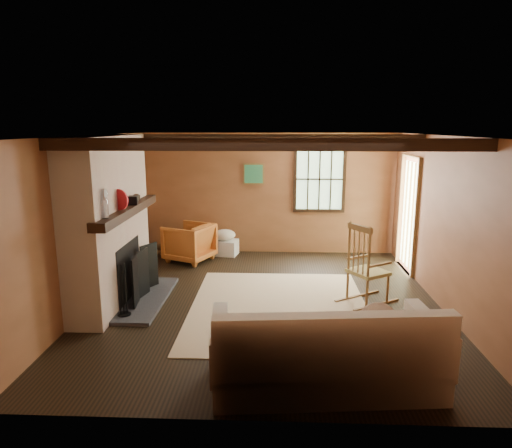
{
  "coord_description": "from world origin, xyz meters",
  "views": [
    {
      "loc": [
        0.13,
        -6.29,
        2.53
      ],
      "look_at": [
        -0.15,
        0.4,
        1.09
      ],
      "focal_mm": 32.0,
      "sensor_mm": 36.0,
      "label": 1
    }
  ],
  "objects_px": {
    "fireplace": "(111,228)",
    "sofa": "(327,356)",
    "armchair": "(189,242)",
    "rocking_chair": "(366,269)",
    "laundry_basket": "(225,247)"
  },
  "relations": [
    {
      "from": "fireplace",
      "to": "sofa",
      "type": "relative_size",
      "value": 1.03
    },
    {
      "from": "sofa",
      "to": "armchair",
      "type": "relative_size",
      "value": 2.92
    },
    {
      "from": "rocking_chair",
      "to": "sofa",
      "type": "bearing_deg",
      "value": 127.73
    },
    {
      "from": "fireplace",
      "to": "armchair",
      "type": "relative_size",
      "value": 3.02
    },
    {
      "from": "sofa",
      "to": "laundry_basket",
      "type": "relative_size",
      "value": 4.64
    },
    {
      "from": "rocking_chair",
      "to": "laundry_basket",
      "type": "bearing_deg",
      "value": 11.32
    },
    {
      "from": "armchair",
      "to": "fireplace",
      "type": "bearing_deg",
      "value": 5.07
    },
    {
      "from": "armchair",
      "to": "sofa",
      "type": "bearing_deg",
      "value": 51.77
    },
    {
      "from": "sofa",
      "to": "laundry_basket",
      "type": "height_order",
      "value": "sofa"
    },
    {
      "from": "laundry_basket",
      "to": "fireplace",
      "type": "bearing_deg",
      "value": -118.5
    },
    {
      "from": "fireplace",
      "to": "sofa",
      "type": "bearing_deg",
      "value": -36.83
    },
    {
      "from": "armchair",
      "to": "rocking_chair",
      "type": "bearing_deg",
      "value": 80.97
    },
    {
      "from": "sofa",
      "to": "armchair",
      "type": "distance_m",
      "value": 4.72
    },
    {
      "from": "rocking_chair",
      "to": "armchair",
      "type": "distance_m",
      "value": 3.55
    },
    {
      "from": "fireplace",
      "to": "laundry_basket",
      "type": "xyz_separation_m",
      "value": [
        1.35,
        2.5,
        -0.95
      ]
    }
  ]
}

